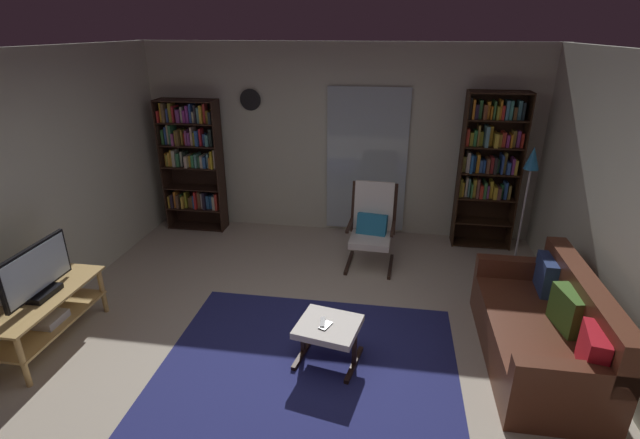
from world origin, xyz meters
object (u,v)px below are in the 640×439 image
bookshelf_near_tv (192,158)px  floor_lamp_by_shelf (529,178)px  tv_stand (47,312)px  bookshelf_near_sofa (489,161)px  cell_phone (326,325)px  lounge_armchair (372,223)px  tv_remote (323,322)px  television (37,274)px  wall_clock (250,100)px  leather_sofa (545,331)px  ottoman (328,330)px

bookshelf_near_tv → floor_lamp_by_shelf: size_ratio=1.20×
tv_stand → bookshelf_near_sofa: size_ratio=0.59×
bookshelf_near_sofa → cell_phone: 3.36m
lounge_armchair → tv_remote: lounge_armchair is taller
television → wall_clock: (1.11, 3.05, 1.11)m
tv_stand → leather_sofa: 4.48m
television → floor_lamp_by_shelf: bearing=24.5°
tv_remote → bookshelf_near_tv: bearing=124.1°
television → ottoman: 2.63m
leather_sofa → ottoman: leather_sofa is taller
tv_stand → leather_sofa: size_ratio=0.69×
television → bookshelf_near_sofa: 5.19m
lounge_armchair → tv_remote: 1.99m
tv_remote → floor_lamp_by_shelf: 2.94m
tv_stand → floor_lamp_by_shelf: 5.12m
tv_stand → bookshelf_near_tv: bearing=84.7°
tv_stand → bookshelf_near_tv: (0.26, 2.85, 0.71)m
television → cell_phone: television is taller
tv_remote → floor_lamp_by_shelf: floor_lamp_by_shelf is taller
cell_phone → bookshelf_near_sofa: bearing=81.4°
wall_clock → floor_lamp_by_shelf: bearing=-15.3°
ottoman → floor_lamp_by_shelf: size_ratio=0.39×
tv_remote → floor_lamp_by_shelf: (2.04, 1.95, 0.80)m
cell_phone → wall_clock: bearing=139.7°
floor_lamp_by_shelf → television: bearing=-155.5°
tv_stand → floor_lamp_by_shelf: floor_lamp_by_shelf is taller
bookshelf_near_tv → bookshelf_near_sofa: (4.03, 0.04, 0.13)m
wall_clock → ottoman: bearing=-62.9°
bookshelf_near_sofa → lounge_armchair: (-1.43, -0.79, -0.64)m
tv_stand → bookshelf_near_tv: 2.95m
bookshelf_near_sofa → floor_lamp_by_shelf: bookshelf_near_sofa is taller
television → bookshelf_near_sofa: size_ratio=0.39×
bookshelf_near_tv → ottoman: (2.33, -2.70, -0.72)m
bookshelf_near_sofa → floor_lamp_by_shelf: (0.29, -0.79, 0.03)m
lounge_armchair → television: bearing=-143.7°
ottoman → cell_phone: bearing=-117.8°
floor_lamp_by_shelf → wall_clock: (-3.48, 0.95, 0.65)m
tv_remote → wall_clock: (-1.44, 2.90, 1.45)m
floor_lamp_by_shelf → bookshelf_near_tv: bearing=170.1°
ottoman → bookshelf_near_sofa: bearing=58.2°
ottoman → floor_lamp_by_shelf: (1.99, 1.95, 0.88)m
bookshelf_near_sofa → cell_phone: bearing=-121.8°
tv_stand → ottoman: tv_stand is taller
leather_sofa → wall_clock: (-3.35, 2.61, 1.54)m
bookshelf_near_sofa → leather_sofa: bookshelf_near_sofa is taller
tv_remote → cell_phone: (0.03, -0.03, -0.00)m
ottoman → wall_clock: size_ratio=2.08×
television → cell_phone: (2.57, 0.11, -0.34)m
ottoman → tv_remote: bearing=-178.7°
television → tv_remote: bearing=3.3°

